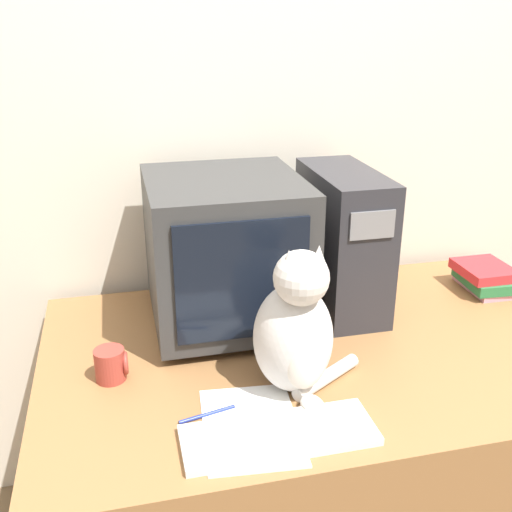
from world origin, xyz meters
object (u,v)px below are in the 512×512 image
at_px(keyboard, 279,435).
at_px(pen, 207,414).
at_px(cat, 296,331).
at_px(mug, 111,365).
at_px(book_stack, 485,277).
at_px(computer_tower, 342,240).
at_px(crt_monitor, 226,250).

xyz_separation_m(keyboard, pen, (-0.14, 0.11, -0.01)).
bearing_deg(keyboard, pen, 140.58).
xyz_separation_m(cat, mug, (-0.43, 0.15, -0.12)).
bearing_deg(mug, book_stack, 11.75).
distance_m(computer_tower, cat, 0.49).
height_order(computer_tower, book_stack, computer_tower).
xyz_separation_m(computer_tower, keyboard, (-0.36, -0.58, -0.20)).
relative_size(book_stack, pen, 1.56).
bearing_deg(keyboard, cat, 63.10).
height_order(crt_monitor, book_stack, crt_monitor).
relative_size(crt_monitor, mug, 5.62).
height_order(keyboard, cat, cat).
distance_m(pen, mug, 0.29).
relative_size(keyboard, cat, 1.11).
xyz_separation_m(keyboard, cat, (0.09, 0.17, 0.15)).
relative_size(cat, book_stack, 1.81).
relative_size(keyboard, book_stack, 2.02).
distance_m(crt_monitor, computer_tower, 0.36).
height_order(cat, pen, cat).
height_order(keyboard, pen, keyboard).
bearing_deg(pen, keyboard, -39.42).
relative_size(keyboard, mug, 5.04).
distance_m(cat, mug, 0.47).
bearing_deg(crt_monitor, pen, -106.41).
bearing_deg(mug, computer_tower, 20.59).
bearing_deg(cat, crt_monitor, 94.80).
distance_m(cat, pen, 0.28).
distance_m(keyboard, mug, 0.47).
bearing_deg(pen, computer_tower, 43.38).
bearing_deg(mug, cat, -18.73).
distance_m(crt_monitor, book_stack, 0.89).
bearing_deg(book_stack, pen, -155.56).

